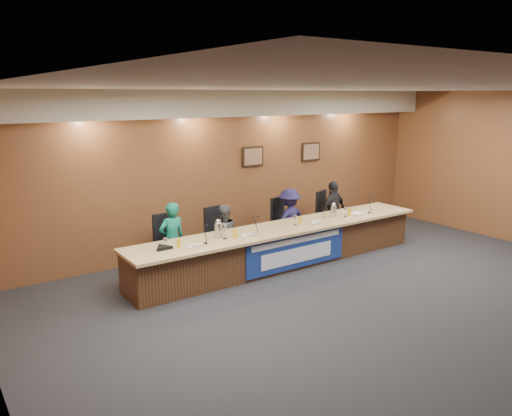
# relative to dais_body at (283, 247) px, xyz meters

# --- Properties ---
(floor) EXTENTS (10.00, 10.00, 0.00)m
(floor) POSITION_rel_dais_body_xyz_m (0.00, -2.40, -0.35)
(floor) COLOR black
(floor) RESTS_ON ground
(ceiling) EXTENTS (10.00, 8.00, 0.04)m
(ceiling) POSITION_rel_dais_body_xyz_m (0.00, -2.40, 2.85)
(ceiling) COLOR silver
(ceiling) RESTS_ON wall_back
(wall_back) EXTENTS (10.00, 0.04, 3.20)m
(wall_back) POSITION_rel_dais_body_xyz_m (0.00, 1.60, 1.25)
(wall_back) COLOR brown
(wall_back) RESTS_ON floor
(soffit) EXTENTS (10.00, 0.50, 0.50)m
(soffit) POSITION_rel_dais_body_xyz_m (0.00, 1.35, 2.60)
(soffit) COLOR beige
(soffit) RESTS_ON wall_back
(dais_body) EXTENTS (6.00, 0.80, 0.70)m
(dais_body) POSITION_rel_dais_body_xyz_m (0.00, 0.00, 0.00)
(dais_body) COLOR #452917
(dais_body) RESTS_ON floor
(dais_top) EXTENTS (6.10, 0.95, 0.05)m
(dais_top) POSITION_rel_dais_body_xyz_m (0.00, -0.05, 0.38)
(dais_top) COLOR tan
(dais_top) RESTS_ON dais_body
(banner) EXTENTS (2.20, 0.02, 0.65)m
(banner) POSITION_rel_dais_body_xyz_m (0.00, -0.41, 0.03)
(banner) COLOR navy
(banner) RESTS_ON dais_body
(banner_text_upper) EXTENTS (2.00, 0.01, 0.10)m
(banner_text_upper) POSITION_rel_dais_body_xyz_m (0.00, -0.43, 0.23)
(banner_text_upper) COLOR silver
(banner_text_upper) RESTS_ON banner
(banner_text_lower) EXTENTS (1.60, 0.01, 0.28)m
(banner_text_lower) POSITION_rel_dais_body_xyz_m (0.00, -0.43, -0.05)
(banner_text_lower) COLOR silver
(banner_text_lower) RESTS_ON banner
(wall_photo_left) EXTENTS (0.52, 0.04, 0.42)m
(wall_photo_left) POSITION_rel_dais_body_xyz_m (0.40, 1.57, 1.50)
(wall_photo_left) COLOR black
(wall_photo_left) RESTS_ON wall_back
(wall_photo_right) EXTENTS (0.52, 0.04, 0.42)m
(wall_photo_right) POSITION_rel_dais_body_xyz_m (2.00, 1.57, 1.50)
(wall_photo_right) COLOR black
(wall_photo_right) RESTS_ON wall_back
(panelist_a) EXTENTS (0.51, 0.35, 1.33)m
(panelist_a) POSITION_rel_dais_body_xyz_m (-1.95, 0.61, 0.32)
(panelist_a) COLOR #0D5F4B
(panelist_a) RESTS_ON floor
(panelist_b) EXTENTS (0.58, 0.46, 1.16)m
(panelist_b) POSITION_rel_dais_body_xyz_m (-0.91, 0.61, 0.23)
(panelist_b) COLOR #4E4F54
(panelist_b) RESTS_ON floor
(panelist_c) EXTENTS (0.88, 0.57, 1.29)m
(panelist_c) POSITION_rel_dais_body_xyz_m (0.63, 0.61, 0.29)
(panelist_c) COLOR #19153D
(panelist_c) RESTS_ON floor
(panelist_d) EXTENTS (0.82, 0.46, 1.32)m
(panelist_d) POSITION_rel_dais_body_xyz_m (1.84, 0.61, 0.31)
(panelist_d) COLOR black
(panelist_d) RESTS_ON floor
(office_chair_a) EXTENTS (0.49, 0.49, 0.08)m
(office_chair_a) POSITION_rel_dais_body_xyz_m (-1.95, 0.71, 0.13)
(office_chair_a) COLOR black
(office_chair_a) RESTS_ON floor
(office_chair_b) EXTENTS (0.54, 0.54, 0.08)m
(office_chair_b) POSITION_rel_dais_body_xyz_m (-0.91, 0.71, 0.13)
(office_chair_b) COLOR black
(office_chair_b) RESTS_ON floor
(office_chair_c) EXTENTS (0.60, 0.60, 0.08)m
(office_chair_c) POSITION_rel_dais_body_xyz_m (0.63, 0.71, 0.13)
(office_chair_c) COLOR black
(office_chair_c) RESTS_ON floor
(office_chair_d) EXTENTS (0.62, 0.62, 0.08)m
(office_chair_d) POSITION_rel_dais_body_xyz_m (1.84, 0.71, 0.13)
(office_chair_d) COLOR black
(office_chair_d) RESTS_ON floor
(nameplate_a) EXTENTS (0.24, 0.08, 0.10)m
(nameplate_a) POSITION_rel_dais_body_xyz_m (-1.95, -0.31, 0.45)
(nameplate_a) COLOR white
(nameplate_a) RESTS_ON dais_top
(microphone_a) EXTENTS (0.07, 0.07, 0.02)m
(microphone_a) POSITION_rel_dais_body_xyz_m (-1.74, -0.15, 0.41)
(microphone_a) COLOR black
(microphone_a) RESTS_ON dais_top
(juice_glass_a) EXTENTS (0.06, 0.06, 0.15)m
(juice_glass_a) POSITION_rel_dais_body_xyz_m (-2.19, -0.13, 0.47)
(juice_glass_a) COLOR gold
(juice_glass_a) RESTS_ON dais_top
(water_glass_a) EXTENTS (0.08, 0.08, 0.18)m
(water_glass_a) POSITION_rel_dais_body_xyz_m (-2.38, -0.06, 0.49)
(water_glass_a) COLOR silver
(water_glass_a) RESTS_ON dais_top
(nameplate_b) EXTENTS (0.24, 0.08, 0.10)m
(nameplate_b) POSITION_rel_dais_body_xyz_m (-0.91, -0.28, 0.45)
(nameplate_b) COLOR white
(nameplate_b) RESTS_ON dais_top
(microphone_b) EXTENTS (0.07, 0.07, 0.02)m
(microphone_b) POSITION_rel_dais_body_xyz_m (-0.73, -0.13, 0.41)
(microphone_b) COLOR black
(microphone_b) RESTS_ON dais_top
(juice_glass_b) EXTENTS (0.06, 0.06, 0.15)m
(juice_glass_b) POSITION_rel_dais_body_xyz_m (-1.14, -0.13, 0.47)
(juice_glass_b) COLOR gold
(juice_glass_b) RESTS_ON dais_top
(water_glass_b) EXTENTS (0.08, 0.08, 0.18)m
(water_glass_b) POSITION_rel_dais_body_xyz_m (-1.32, -0.10, 0.49)
(water_glass_b) COLOR silver
(water_glass_b) RESTS_ON dais_top
(nameplate_c) EXTENTS (0.24, 0.08, 0.10)m
(nameplate_c) POSITION_rel_dais_body_xyz_m (0.64, -0.29, 0.45)
(nameplate_c) COLOR white
(nameplate_c) RESTS_ON dais_top
(microphone_c) EXTENTS (0.07, 0.07, 0.02)m
(microphone_c) POSITION_rel_dais_body_xyz_m (0.77, -0.18, 0.41)
(microphone_c) COLOR black
(microphone_c) RESTS_ON dais_top
(juice_glass_c) EXTENTS (0.06, 0.06, 0.15)m
(juice_glass_c) POSITION_rel_dais_body_xyz_m (0.34, -0.07, 0.47)
(juice_glass_c) COLOR gold
(juice_glass_c) RESTS_ON dais_top
(water_glass_c) EXTENTS (0.08, 0.08, 0.18)m
(water_glass_c) POSITION_rel_dais_body_xyz_m (0.22, -0.07, 0.49)
(water_glass_c) COLOR silver
(water_glass_c) RESTS_ON dais_top
(nameplate_d) EXTENTS (0.24, 0.08, 0.10)m
(nameplate_d) POSITION_rel_dais_body_xyz_m (1.82, -0.28, 0.45)
(nameplate_d) COLOR white
(nameplate_d) RESTS_ON dais_top
(microphone_d) EXTENTS (0.07, 0.07, 0.02)m
(microphone_d) POSITION_rel_dais_body_xyz_m (2.06, -0.18, 0.41)
(microphone_d) COLOR black
(microphone_d) RESTS_ON dais_top
(juice_glass_d) EXTENTS (0.06, 0.06, 0.15)m
(juice_glass_d) POSITION_rel_dais_body_xyz_m (1.60, -0.12, 0.47)
(juice_glass_d) COLOR gold
(juice_glass_d) RESTS_ON dais_top
(water_glass_d) EXTENTS (0.08, 0.08, 0.18)m
(water_glass_d) POSITION_rel_dais_body_xyz_m (1.47, -0.12, 0.49)
(water_glass_d) COLOR silver
(water_glass_d) RESTS_ON dais_top
(carafe_left) EXTENTS (0.13, 0.13, 0.26)m
(carafe_left) POSITION_rel_dais_body_xyz_m (-1.37, 0.02, 0.53)
(carafe_left) COLOR silver
(carafe_left) RESTS_ON dais_top
(carafe_right) EXTENTS (0.11, 0.11, 0.23)m
(carafe_right) POSITION_rel_dais_body_xyz_m (1.24, -0.02, 0.51)
(carafe_right) COLOR silver
(carafe_right) RESTS_ON dais_top
(speakerphone) EXTENTS (0.32, 0.32, 0.05)m
(speakerphone) POSITION_rel_dais_body_xyz_m (-2.42, -0.04, 0.43)
(speakerphone) COLOR black
(speakerphone) RESTS_ON dais_top
(paper_stack) EXTENTS (0.26, 0.33, 0.01)m
(paper_stack) POSITION_rel_dais_body_xyz_m (1.88, -0.11, 0.40)
(paper_stack) COLOR white
(paper_stack) RESTS_ON dais_top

